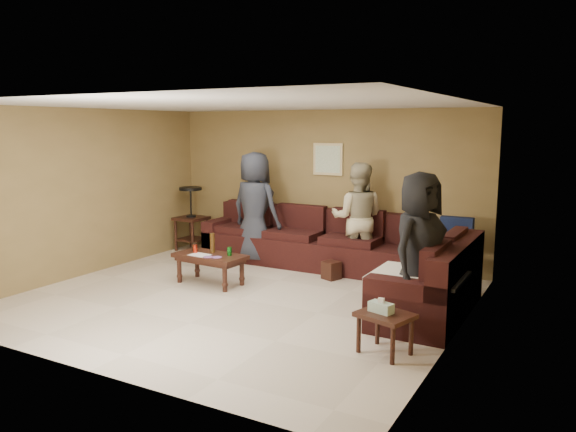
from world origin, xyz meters
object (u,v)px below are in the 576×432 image
object	(u,v)px
end_table_left	(191,217)
person_right	(418,250)
side_table_right	(384,318)
waste_bin	(331,270)
person_middle	(358,218)
sectional_sofa	(344,258)
person_left	(255,208)
coffee_table	(210,259)

from	to	relation	value
end_table_left	person_right	xyz separation A→B (m)	(4.69, -1.87, 0.27)
side_table_right	waste_bin	world-z (taller)	side_table_right
side_table_right	person_middle	distance (m)	3.17
sectional_sofa	waste_bin	world-z (taller)	sectional_sofa
person_left	person_middle	distance (m)	1.74
coffee_table	side_table_right	world-z (taller)	coffee_table
waste_bin	end_table_left	bearing A→B (deg)	169.28
person_middle	end_table_left	bearing A→B (deg)	-16.00
coffee_table	person_right	bearing A→B (deg)	-4.22
person_middle	person_right	xyz separation A→B (m)	(1.46, -1.83, 0.02)
person_middle	person_right	bearing A→B (deg)	113.30
side_table_right	person_middle	bearing A→B (deg)	116.80
sectional_sofa	waste_bin	distance (m)	0.26
waste_bin	person_left	world-z (taller)	person_left
sectional_sofa	coffee_table	world-z (taller)	sectional_sofa
sectional_sofa	side_table_right	xyz separation A→B (m)	(1.42, -2.31, 0.04)
sectional_sofa	end_table_left	distance (m)	3.28
sectional_sofa	person_right	size ratio (longest dim) A/B	2.67
side_table_right	person_right	xyz separation A→B (m)	(0.05, 0.97, 0.50)
person_middle	side_table_right	bearing A→B (deg)	101.51
sectional_sofa	person_middle	xyz separation A→B (m)	(0.01, 0.49, 0.52)
coffee_table	person_middle	world-z (taller)	person_middle
coffee_table	side_table_right	distance (m)	3.24
coffee_table	waste_bin	size ratio (longest dim) A/B	4.05
coffee_table	person_right	distance (m)	3.11
waste_bin	person_middle	bearing A→B (deg)	71.17
person_middle	person_right	size ratio (longest dim) A/B	0.97
coffee_table	person_left	world-z (taller)	person_left
side_table_right	person_middle	xyz separation A→B (m)	(-1.41, 2.80, 0.48)
end_table_left	side_table_right	distance (m)	5.45
sectional_sofa	end_table_left	world-z (taller)	end_table_left
end_table_left	side_table_right	size ratio (longest dim) A/B	1.90
end_table_left	person_middle	size ratio (longest dim) A/B	0.68
coffee_table	person_left	size ratio (longest dim) A/B	0.59
side_table_right	person_right	size ratio (longest dim) A/B	0.35
side_table_right	person_left	xyz separation A→B (m)	(-3.15, 2.62, 0.54)
coffee_table	person_left	xyz separation A→B (m)	(-0.13, 1.43, 0.54)
coffee_table	side_table_right	size ratio (longest dim) A/B	1.77
coffee_table	person_right	world-z (taller)	person_right
coffee_table	side_table_right	bearing A→B (deg)	-21.67
end_table_left	waste_bin	size ratio (longest dim) A/B	4.35
sectional_sofa	person_left	distance (m)	1.85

